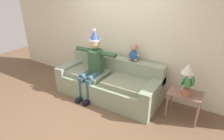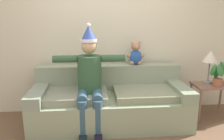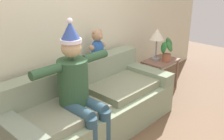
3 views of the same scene
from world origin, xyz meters
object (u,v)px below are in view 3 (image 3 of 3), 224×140
Objects in this scene: teddy_bear at (97,45)px; table_lamp at (157,36)px; person_seated at (79,87)px; couch at (90,107)px; potted_plant at (166,50)px; side_table at (161,65)px.

table_lamp is (1.15, -0.20, -0.04)m from teddy_bear.
couch is at bearing 28.78° from person_seated.
table_lamp is at bearing 111.25° from potted_plant.
table_lamp is 0.28m from potted_plant.
table_lamp is at bearing 3.61° from couch.
side_table is 1.48× the size of potted_plant.
teddy_bear is at bearing 163.67° from potted_plant.
couch is 1.52× the size of person_seated.
potted_plant is (1.64, -0.06, 0.41)m from couch.
person_seated is at bearing -176.83° from potted_plant.
potted_plant is (1.21, -0.36, -0.27)m from teddy_bear.
couch is at bearing -179.33° from side_table.
teddy_bear is 1.34m from side_table.
table_lamp is at bearing 8.05° from person_seated.
teddy_bear is at bearing 166.88° from side_table.
teddy_bear reaches higher than table_lamp.
person_seated is 3.95× the size of teddy_bear.
couch is 5.77× the size of potted_plant.
potted_plant is (0.02, -0.08, 0.27)m from side_table.
potted_plant is (0.06, -0.16, -0.23)m from table_lamp.
side_table is 0.51m from table_lamp.
teddy_bear reaches higher than side_table.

